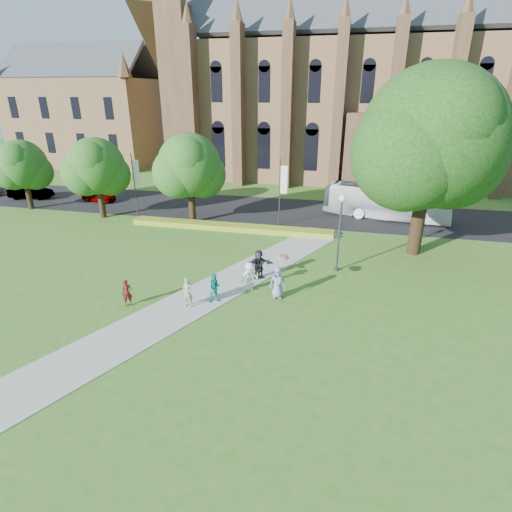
% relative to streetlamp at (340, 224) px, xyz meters
% --- Properties ---
extents(ground, '(160.00, 160.00, 0.00)m').
position_rel_streetlamp_xyz_m(ground, '(-7.50, -6.50, -3.30)').
color(ground, '#366C20').
rests_on(ground, ground).
extents(road, '(160.00, 10.00, 0.02)m').
position_rel_streetlamp_xyz_m(road, '(-7.50, 13.50, -3.29)').
color(road, black).
rests_on(road, ground).
extents(footpath, '(15.58, 28.54, 0.04)m').
position_rel_streetlamp_xyz_m(footpath, '(-7.50, -5.50, -3.28)').
color(footpath, '#B2B2A8').
rests_on(footpath, ground).
extents(flower_hedge, '(18.00, 1.40, 0.45)m').
position_rel_streetlamp_xyz_m(flower_hedge, '(-9.50, 6.70, -3.07)').
color(flower_hedge, gold).
rests_on(flower_hedge, ground).
extents(cathedral, '(52.60, 18.25, 28.00)m').
position_rel_streetlamp_xyz_m(cathedral, '(2.50, 33.23, 9.69)').
color(cathedral, brown).
rests_on(cathedral, ground).
extents(building_west, '(22.00, 14.00, 18.30)m').
position_rel_streetlamp_xyz_m(building_west, '(-41.50, 35.50, 5.91)').
color(building_west, brown).
rests_on(building_west, ground).
extents(streetlamp, '(0.44, 0.44, 5.24)m').
position_rel_streetlamp_xyz_m(streetlamp, '(0.00, 0.00, 0.00)').
color(streetlamp, '#38383D').
rests_on(streetlamp, ground).
extents(large_tree, '(9.60, 9.60, 13.20)m').
position_rel_streetlamp_xyz_m(large_tree, '(5.50, 4.50, 5.07)').
color(large_tree, '#332114').
rests_on(large_tree, ground).
extents(street_tree_0, '(5.20, 5.20, 7.50)m').
position_rel_streetlamp_xyz_m(street_tree_0, '(-22.50, 7.50, 1.58)').
color(street_tree_0, '#332114').
rests_on(street_tree_0, ground).
extents(street_tree_1, '(5.60, 5.60, 8.05)m').
position_rel_streetlamp_xyz_m(street_tree_1, '(-13.50, 8.00, 1.93)').
color(street_tree_1, '#332114').
rests_on(street_tree_1, ground).
extents(street_tree_2, '(4.80, 4.80, 6.95)m').
position_rel_streetlamp_xyz_m(street_tree_2, '(-31.50, 8.50, 1.23)').
color(street_tree_2, '#332114').
rests_on(street_tree_2, ground).
extents(banner_pole_0, '(0.70, 0.10, 6.00)m').
position_rel_streetlamp_xyz_m(banner_pole_0, '(-5.39, 8.70, 0.09)').
color(banner_pole_0, '#38383D').
rests_on(banner_pole_0, ground).
extents(banner_pole_1, '(0.70, 0.10, 6.00)m').
position_rel_streetlamp_xyz_m(banner_pole_1, '(-19.39, 8.70, 0.09)').
color(banner_pole_1, '#38383D').
rests_on(banner_pole_1, ground).
extents(tour_coach, '(11.88, 5.04, 3.22)m').
position_rel_streetlamp_xyz_m(tour_coach, '(3.98, 13.18, -1.66)').
color(tour_coach, silver).
rests_on(tour_coach, road).
extents(car_0, '(3.95, 1.97, 1.29)m').
position_rel_streetlamp_xyz_m(car_0, '(-26.26, 12.60, -2.63)').
color(car_0, gray).
rests_on(car_0, road).
extents(car_1, '(4.84, 2.38, 1.53)m').
position_rel_streetlamp_xyz_m(car_1, '(-34.46, 12.04, -2.51)').
color(car_1, gray).
rests_on(car_1, road).
extents(pedestrian_0, '(0.68, 0.62, 1.55)m').
position_rel_streetlamp_xyz_m(pedestrian_0, '(-11.33, -7.58, -2.48)').
color(pedestrian_0, '#541513').
rests_on(pedestrian_0, footpath).
extents(pedestrian_1, '(1.06, 0.99, 1.74)m').
position_rel_streetlamp_xyz_m(pedestrian_1, '(-6.61, -6.11, -2.38)').
color(pedestrian_1, teal).
rests_on(pedestrian_1, footpath).
extents(pedestrian_2, '(1.29, 1.26, 1.78)m').
position_rel_streetlamp_xyz_m(pedestrian_2, '(-5.05, -4.16, -2.37)').
color(pedestrian_2, white).
rests_on(pedestrian_2, footpath).
extents(pedestrian_3, '(0.99, 1.12, 1.82)m').
position_rel_streetlamp_xyz_m(pedestrian_3, '(-4.93, -2.49, -2.35)').
color(pedestrian_3, black).
rests_on(pedestrian_3, footpath).
extents(pedestrian_4, '(1.00, 0.74, 1.88)m').
position_rel_streetlamp_xyz_m(pedestrian_4, '(-3.23, -4.74, -2.32)').
color(pedestrian_4, gray).
rests_on(pedestrian_4, footpath).
extents(pedestrian_5, '(1.87, 1.22, 1.93)m').
position_rel_streetlamp_xyz_m(pedestrian_5, '(-4.87, -2.42, -2.29)').
color(pedestrian_5, '#25262C').
rests_on(pedestrian_5, footpath).
extents(pedestrian_6, '(0.66, 0.44, 1.76)m').
position_rel_streetlamp_xyz_m(pedestrian_6, '(-7.93, -6.96, -2.38)').
color(pedestrian_6, gray).
rests_on(pedestrian_6, footpath).
extents(parasol, '(1.04, 1.04, 0.73)m').
position_rel_streetlamp_xyz_m(parasol, '(-3.05, -4.64, -1.01)').
color(parasol, '#D496AE').
rests_on(parasol, pedestrian_4).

